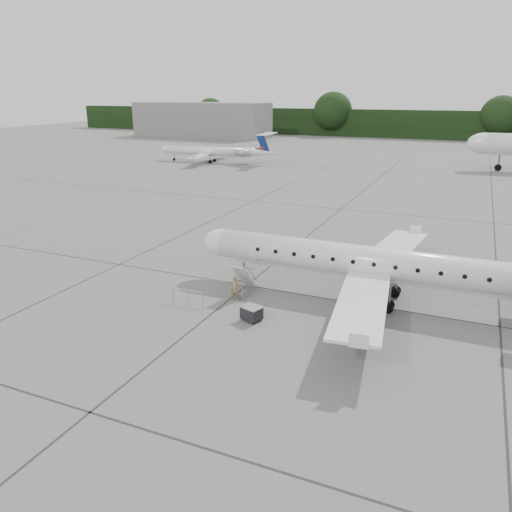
% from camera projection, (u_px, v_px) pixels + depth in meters
% --- Properties ---
extents(ground, '(320.00, 320.00, 0.00)m').
position_uv_depth(ground, '(321.00, 332.00, 28.51)').
color(ground, slate).
rests_on(ground, ground).
extents(treeline, '(260.00, 4.00, 8.00)m').
position_uv_depth(treeline, '(454.00, 125.00, 140.29)').
color(treeline, black).
rests_on(treeline, ground).
extents(terminal_building, '(40.00, 14.00, 10.00)m').
position_uv_depth(terminal_building, '(202.00, 120.00, 149.27)').
color(terminal_building, slate).
rests_on(terminal_building, ground).
extents(main_regional_jet, '(28.54, 20.57, 7.31)m').
position_uv_depth(main_regional_jet, '(380.00, 248.00, 31.61)').
color(main_regional_jet, silver).
rests_on(main_regional_jet, ground).
extents(airstair, '(0.85, 2.42, 2.29)m').
position_uv_depth(airstair, '(244.00, 277.00, 33.68)').
color(airstair, silver).
rests_on(airstair, ground).
extents(passenger, '(0.61, 0.40, 1.66)m').
position_uv_depth(passenger, '(235.00, 289.00, 32.60)').
color(passenger, olive).
rests_on(passenger, ground).
extents(safety_railing, '(2.20, 0.09, 1.00)m').
position_uv_depth(safety_railing, '(188.00, 297.00, 32.05)').
color(safety_railing, '#989BA0').
rests_on(safety_railing, ground).
extents(baggage_cart, '(1.34, 1.21, 0.97)m').
position_uv_depth(baggage_cart, '(252.00, 313.00, 29.84)').
color(baggage_cart, black).
rests_on(baggage_cart, ground).
extents(bg_regional_left, '(23.53, 17.76, 5.87)m').
position_uv_depth(bg_regional_left, '(208.00, 147.00, 95.96)').
color(bg_regional_left, silver).
rests_on(bg_regional_left, ground).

